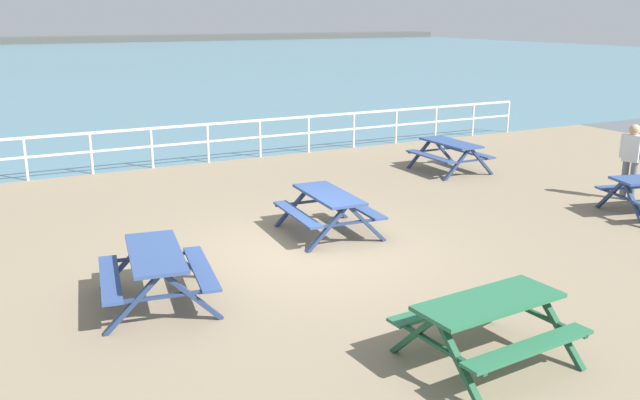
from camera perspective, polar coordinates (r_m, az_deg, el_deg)
ground_plane at (r=11.61m, az=-0.87°, el=-4.83°), size 30.00×24.00×0.20m
sea_band at (r=62.81m, az=-23.35°, el=10.60°), size 142.00×90.00×0.01m
distant_shoreline at (r=105.68m, az=-25.34°, el=11.84°), size 142.00×6.00×1.80m
seaward_railing at (r=18.43m, az=-11.77°, el=5.14°), size 23.07×0.07×1.08m
picnic_table_near_left at (r=9.63m, az=-13.70°, el=-5.29°), size 1.77×2.00×0.80m
picnic_table_near_right at (r=17.65m, az=10.95°, el=4.25°), size 1.55×1.81×0.80m
picnic_table_far_right at (r=8.09m, az=14.07°, el=-9.41°), size 1.90×1.66×0.80m
picnic_table_seaward at (r=12.33m, az=0.72°, el=-0.27°), size 1.64×1.89×0.80m
visitor at (r=16.05m, az=24.83°, el=3.32°), size 0.32×0.50×1.66m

